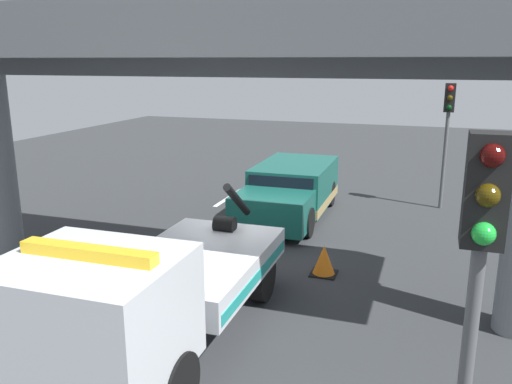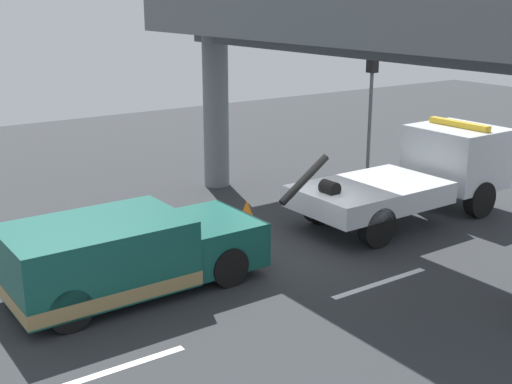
{
  "view_description": "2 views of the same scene",
  "coord_description": "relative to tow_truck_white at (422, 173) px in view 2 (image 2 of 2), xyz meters",
  "views": [
    {
      "loc": [
        10.75,
        4.08,
        4.76
      ],
      "look_at": [
        -0.58,
        0.21,
        1.73
      ],
      "focal_mm": 36.5,
      "sensor_mm": 36.0,
      "label": 1
    },
    {
      "loc": [
        -9.45,
        -11.73,
        5.77
      ],
      "look_at": [
        -1.53,
        -0.29,
        1.68
      ],
      "focal_mm": 46.65,
      "sensor_mm": 36.0,
      "label": 2
    }
  ],
  "objects": [
    {
      "name": "ground_plane",
      "position": [
        -4.13,
        -0.01,
        -1.25
      ],
      "size": [
        60.0,
        40.0,
        0.1
      ],
      "primitive_type": "cube",
      "color": "#2D3033"
    },
    {
      "name": "lane_stripe_west",
      "position": [
        -10.13,
        -2.67,
        -1.2
      ],
      "size": [
        2.6,
        0.16,
        0.01
      ],
      "primitive_type": "cube",
      "color": "silver",
      "rests_on": "ground"
    },
    {
      "name": "lane_stripe_mid",
      "position": [
        -4.13,
        -2.67,
        -1.2
      ],
      "size": [
        2.6,
        0.16,
        0.01
      ],
      "primitive_type": "cube",
      "color": "silver",
      "rests_on": "ground"
    },
    {
      "name": "tow_truck_white",
      "position": [
        0.0,
        0.0,
        0.0
      ],
      "size": [
        7.26,
        2.46,
        2.46
      ],
      "color": "silver",
      "rests_on": "ground"
    },
    {
      "name": "towed_van_green",
      "position": [
        -8.68,
        -0.01,
        -0.42
      ],
      "size": [
        5.22,
        2.26,
        1.58
      ],
      "color": "#145147",
      "rests_on": "ground"
    },
    {
      "name": "overpass_structure",
      "position": [
        -2.99,
        -0.01,
        3.77
      ],
      "size": [
        3.6,
        13.53,
        5.8
      ],
      "color": "slate",
      "rests_on": "ground"
    },
    {
      "name": "traffic_light_far",
      "position": [
        2.39,
        4.49,
        1.89
      ],
      "size": [
        0.39,
        0.32,
        4.24
      ],
      "color": "#515456",
      "rests_on": "ground"
    },
    {
      "name": "traffic_cone_orange",
      "position": [
        -4.4,
        1.95,
        -0.87
      ],
      "size": [
        0.59,
        0.59,
        0.7
      ],
      "color": "orange",
      "rests_on": "ground"
    }
  ]
}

